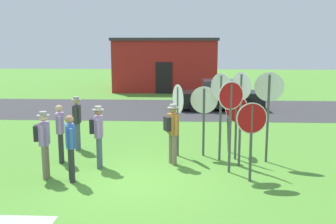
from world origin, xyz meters
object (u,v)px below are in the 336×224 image
stop_sign_tallest (231,111)px  person_in_blue (77,120)px  stop_sign_far_back (251,128)px  parked_car_on_street (221,96)px  person_in_teal (172,130)px  stop_sign_low_front (228,109)px  person_near_signs (44,140)px  stop_sign_center_cluster (178,107)px  stop_sign_nearest (204,108)px  stop_sign_leaning_left (221,101)px  stop_sign_rear_left (269,100)px  stop_sign_rear_right (241,102)px  person_on_left (60,130)px  person_in_dark_shirt (71,145)px  person_with_sunhat (98,132)px  stop_sign_leaning_right (236,115)px

stop_sign_tallest → person_in_blue: 5.14m
stop_sign_far_back → person_in_blue: (-5.12, 2.70, -0.38)m
parked_car_on_street → stop_sign_far_back: (-0.16, -10.70, 0.68)m
stop_sign_tallest → person_in_teal: bearing=157.0°
stop_sign_low_front → person_near_signs: size_ratio=1.20×
stop_sign_center_cluster → stop_sign_tallest: bearing=-46.4°
stop_sign_low_front → person_in_teal: (-1.70, -1.34, -0.39)m
stop_sign_tallest → stop_sign_nearest: stop_sign_tallest is taller
stop_sign_nearest → stop_sign_center_cluster: bearing=-175.1°
stop_sign_far_back → stop_sign_leaning_left: bearing=109.0°
stop_sign_center_cluster → stop_sign_rear_left: bearing=-10.5°
stop_sign_tallest → stop_sign_rear_right: (0.34, 0.61, 0.15)m
person_on_left → person_in_dark_shirt: size_ratio=1.00×
person_on_left → person_in_teal: 3.22m
person_with_sunhat → stop_sign_tallest: bearing=-3.7°
stop_sign_rear_right → person_in_teal: stop_sign_rear_right is taller
stop_sign_rear_left → person_in_dark_shirt: bearing=-160.1°
parked_car_on_street → stop_sign_low_front: stop_sign_low_front is taller
stop_sign_tallest → person_near_signs: stop_sign_tallest is taller
stop_sign_low_front → stop_sign_far_back: size_ratio=1.04×
stop_sign_rear_left → stop_sign_far_back: stop_sign_rear_left is taller
parked_car_on_street → person_near_signs: size_ratio=2.52×
stop_sign_low_front → stop_sign_nearest: bearing=-150.1°
stop_sign_tallest → person_with_sunhat: 3.65m
stop_sign_leaning_left → stop_sign_nearest: (-0.47, 0.44, -0.31)m
person_on_left → stop_sign_center_cluster: bearing=13.7°
stop_sign_leaning_left → person_near_signs: 5.01m
stop_sign_low_front → stop_sign_rear_left: 1.49m
stop_sign_low_front → stop_sign_rear_left: size_ratio=0.79×
stop_sign_rear_right → person_in_blue: 5.28m
stop_sign_low_front → stop_sign_nearest: 0.90m
stop_sign_low_front → person_in_blue: size_ratio=1.20×
stop_sign_low_front → person_on_left: stop_sign_low_front is taller
stop_sign_leaning_left → person_near_signs: stop_sign_leaning_left is taller
person_with_sunhat → person_in_blue: bearing=121.2°
stop_sign_rear_left → person_in_blue: 6.00m
parked_car_on_street → person_near_signs: (-5.39, -10.70, 0.32)m
stop_sign_center_cluster → person_in_dark_shirt: stop_sign_center_cluster is taller
stop_sign_nearest → person_on_left: 4.28m
stop_sign_far_back → person_in_dark_shirt: size_ratio=1.19×
stop_sign_low_front → stop_sign_far_back: (0.30, -2.66, -0.03)m
person_near_signs → stop_sign_low_front: bearing=28.4°
parked_car_on_street → stop_sign_leaning_left: (-0.77, -8.92, 1.09)m
person_in_blue → stop_sign_rear_left: bearing=-10.0°
stop_sign_leaning_left → stop_sign_nearest: 0.71m
stop_sign_leaning_right → person_near_signs: size_ratio=1.13×
person_on_left → stop_sign_far_back: bearing=-14.3°
stop_sign_far_back → person_in_teal: size_ratio=1.15×
person_in_dark_shirt → person_in_blue: bearing=102.6°
stop_sign_leaning_right → person_on_left: size_ratio=1.16×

